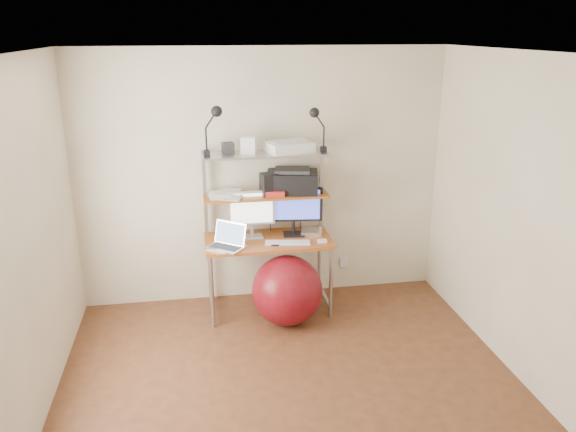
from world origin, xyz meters
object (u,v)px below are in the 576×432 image
at_px(laptop, 228,242).
at_px(exercise_ball, 287,290).
at_px(printer, 292,181).
at_px(monitor_black, 294,207).
at_px(monitor_silver, 252,211).

bearing_deg(laptop, exercise_ball, 20.90).
relative_size(laptop, printer, 0.77).
distance_m(monitor_black, printer, 0.25).
height_order(laptop, exercise_ball, laptop).
bearing_deg(exercise_ball, monitor_silver, 126.50).
bearing_deg(monitor_black, exercise_ball, -101.74).
height_order(monitor_silver, exercise_ball, monitor_silver).
xyz_separation_m(monitor_black, laptop, (-0.65, -0.23, -0.23)).
height_order(monitor_silver, printer, printer).
xyz_separation_m(monitor_black, printer, (0.00, 0.07, 0.24)).
bearing_deg(exercise_ball, printer, 74.27).
relative_size(laptop, exercise_ball, 0.63).
bearing_deg(laptop, monitor_silver, 79.41).
height_order(monitor_black, exercise_ball, monitor_black).
bearing_deg(monitor_silver, monitor_black, 0.15).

